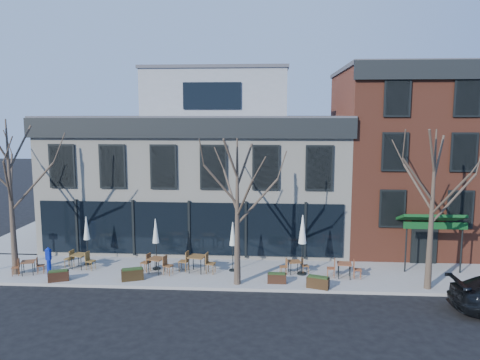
{
  "coord_description": "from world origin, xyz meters",
  "views": [
    {
      "loc": [
        4.58,
        -25.57,
        8.27
      ],
      "look_at": [
        2.74,
        2.0,
        4.41
      ],
      "focal_mm": 35.0,
      "sensor_mm": 36.0,
      "label": 1
    }
  ],
  "objects": [
    {
      "name": "corner_building",
      "position": [
        0.07,
        5.07,
        4.72
      ],
      "size": [
        18.39,
        10.39,
        11.1
      ],
      "color": "beige",
      "rests_on": "ground"
    },
    {
      "name": "ground",
      "position": [
        0.0,
        0.0,
        0.0
      ],
      "size": [
        120.0,
        120.0,
        0.0
      ],
      "primitive_type": "plane",
      "color": "black",
      "rests_on": "ground"
    },
    {
      "name": "cafe_set_1",
      "position": [
        -5.55,
        -2.15,
        0.63
      ],
      "size": [
        1.84,
        0.87,
        0.94
      ],
      "color": "brown",
      "rests_on": "sidewalk_front"
    },
    {
      "name": "umbrella_3",
      "position": [
        2.63,
        -2.01,
        2.0
      ],
      "size": [
        0.42,
        0.42,
        2.62
      ],
      "color": "black",
      "rests_on": "sidewalk_front"
    },
    {
      "name": "umbrella_0",
      "position": [
        -5.37,
        -1.49,
        2.03
      ],
      "size": [
        0.43,
        0.43,
        2.67
      ],
      "color": "black",
      "rests_on": "sidewalk_front"
    },
    {
      "name": "sidewalk_side",
      "position": [
        -11.25,
        6.0,
        0.07
      ],
      "size": [
        4.5,
        12.0,
        0.15
      ],
      "primitive_type": "cube",
      "color": "gray",
      "rests_on": "ground"
    },
    {
      "name": "sidewalk_front",
      "position": [
        3.25,
        -2.15,
        0.07
      ],
      "size": [
        33.5,
        4.7,
        0.15
      ],
      "primitive_type": "cube",
      "color": "gray",
      "rests_on": "ground"
    },
    {
      "name": "tree_corner",
      "position": [
        -8.49,
        -3.2,
        4.25
      ],
      "size": [
        3.93,
        3.98,
        7.92
      ],
      "color": "#382B21",
      "rests_on": "sidewalk_front"
    },
    {
      "name": "cafe_set_3",
      "position": [
        0.78,
        -2.32,
        0.69
      ],
      "size": [
        2.05,
        0.93,
        1.05
      ],
      "color": "brown",
      "rests_on": "sidewalk_front"
    },
    {
      "name": "cafe_set_4",
      "position": [
        5.82,
        -2.24,
        0.57
      ],
      "size": [
        1.58,
        0.73,
        0.81
      ],
      "color": "brown",
      "rests_on": "sidewalk_front"
    },
    {
      "name": "planter_1",
      "position": [
        -2.23,
        -3.72,
        0.45
      ],
      "size": [
        1.15,
        0.78,
        0.6
      ],
      "color": "black",
      "rests_on": "sidewalk_front"
    },
    {
      "name": "planter_3",
      "position": [
        6.84,
        -4.2,
        0.44
      ],
      "size": [
        1.11,
        0.72,
        0.58
      ],
      "color": "#332111",
      "rests_on": "sidewalk_front"
    },
    {
      "name": "umbrella_4",
      "position": [
        6.21,
        -2.31,
        2.34
      ],
      "size": [
        0.5,
        0.5,
        3.1
      ],
      "color": "black",
      "rests_on": "sidewalk_front"
    },
    {
      "name": "planter_2",
      "position": [
        4.91,
        -3.66,
        0.4
      ],
      "size": [
        0.91,
        0.38,
        0.51
      ],
      "color": "black",
      "rests_on": "sidewalk_front"
    },
    {
      "name": "call_box",
      "position": [
        -6.75,
        -3.16,
        0.91
      ],
      "size": [
        0.28,
        0.28,
        1.43
      ],
      "color": "#0B1F9A",
      "rests_on": "sidewalk_front"
    },
    {
      "name": "umbrella_1",
      "position": [
        -1.43,
        -2.01,
        2.08
      ],
      "size": [
        0.44,
        0.44,
        2.73
      ],
      "color": "black",
      "rests_on": "sidewalk_front"
    },
    {
      "name": "planter_0",
      "position": [
        -5.82,
        -4.1,
        0.42
      ],
      "size": [
        1.05,
        0.73,
        0.54
      ],
      "color": "black",
      "rests_on": "sidewalk_front"
    },
    {
      "name": "cafe_set_5",
      "position": [
        8.29,
        -2.68,
        0.62
      ],
      "size": [
        1.78,
        0.76,
        0.92
      ],
      "color": "brown",
      "rests_on": "sidewalk_front"
    },
    {
      "name": "tree_mid",
      "position": [
        3.01,
        -3.9,
        3.79
      ],
      "size": [
        3.5,
        3.55,
        7.04
      ],
      "color": "#382B21",
      "rests_on": "sidewalk_front"
    },
    {
      "name": "cafe_set_2",
      "position": [
        -1.27,
        -2.63,
        0.65
      ],
      "size": [
        1.89,
        1.04,
        0.97
      ],
      "color": "brown",
      "rests_on": "sidewalk_front"
    },
    {
      "name": "cafe_set_0",
      "position": [
        -7.8,
        -3.25,
        0.58
      ],
      "size": [
        1.64,
        0.9,
        0.84
      ],
      "color": "brown",
      "rests_on": "sidewalk_front"
    },
    {
      "name": "red_brick_building",
      "position": [
        13.0,
        4.98,
        5.64
      ],
      "size": [
        8.2,
        11.78,
        11.18
      ],
      "color": "brown",
      "rests_on": "ground"
    },
    {
      "name": "tree_right",
      "position": [
        12.01,
        -3.9,
        4.02
      ],
      "size": [
        3.72,
        3.77,
        7.48
      ],
      "color": "#382B21",
      "rests_on": "sidewalk_front"
    }
  ]
}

